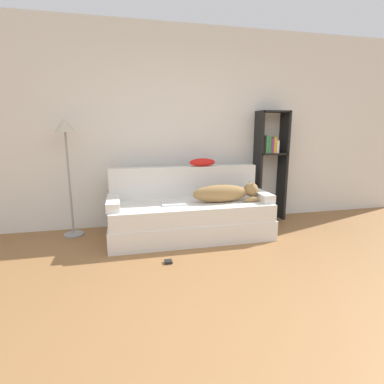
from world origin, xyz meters
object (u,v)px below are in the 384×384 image
(couch, at_px, (190,220))
(power_adapter, at_px, (168,262))
(floor_lamp, at_px, (66,142))
(laptop, at_px, (174,203))
(dog, at_px, (226,193))
(throw_pillow, at_px, (202,162))
(bookshelf, at_px, (270,158))

(couch, bearing_deg, power_adapter, -119.26)
(floor_lamp, bearing_deg, laptop, -19.56)
(dog, xyz_separation_m, power_adapter, (-0.83, -0.63, -0.55))
(power_adapter, bearing_deg, throw_pillow, 58.11)
(floor_lamp, relative_size, power_adapter, 19.47)
(floor_lamp, height_order, power_adapter, floor_lamp)
(floor_lamp, bearing_deg, throw_pillow, -2.74)
(couch, xyz_separation_m, floor_lamp, (-1.45, 0.39, 0.97))
(laptop, relative_size, floor_lamp, 0.21)
(throw_pillow, relative_size, bookshelf, 0.22)
(dog, height_order, laptop, dog)
(laptop, bearing_deg, dog, -2.82)
(bookshelf, bearing_deg, dog, -147.12)
(dog, height_order, power_adapter, dog)
(laptop, bearing_deg, power_adapter, -105.89)
(power_adapter, bearing_deg, couch, 60.74)
(couch, height_order, laptop, laptop)
(throw_pillow, bearing_deg, couch, -127.27)
(dog, relative_size, power_adapter, 11.19)
(bookshelf, bearing_deg, throw_pillow, -170.30)
(dog, bearing_deg, floor_lamp, 166.21)
(laptop, distance_m, floor_lamp, 1.50)
(laptop, relative_size, throw_pillow, 0.90)
(dog, bearing_deg, power_adapter, -142.99)
(couch, bearing_deg, dog, -9.25)
(laptop, relative_size, bookshelf, 0.20)
(floor_lamp, bearing_deg, power_adapter, -45.83)
(couch, distance_m, bookshelf, 1.57)
(laptop, height_order, power_adapter, laptop)
(throw_pillow, relative_size, floor_lamp, 0.24)
(laptop, relative_size, power_adapter, 4.14)
(floor_lamp, distance_m, power_adapter, 1.92)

